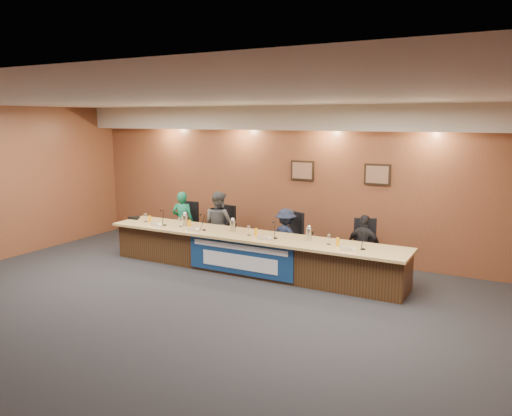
# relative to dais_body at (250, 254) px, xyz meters

# --- Properties ---
(floor) EXTENTS (10.00, 10.00, 0.00)m
(floor) POSITION_rel_dais_body_xyz_m (0.00, -2.40, -0.35)
(floor) COLOR black
(floor) RESTS_ON ground
(ceiling) EXTENTS (10.00, 8.00, 0.04)m
(ceiling) POSITION_rel_dais_body_xyz_m (0.00, -2.40, 2.85)
(ceiling) COLOR silver
(ceiling) RESTS_ON wall_back
(wall_back) EXTENTS (10.00, 0.04, 3.20)m
(wall_back) POSITION_rel_dais_body_xyz_m (0.00, 1.60, 1.25)
(wall_back) COLOR brown
(wall_back) RESTS_ON floor
(soffit) EXTENTS (10.00, 0.50, 0.50)m
(soffit) POSITION_rel_dais_body_xyz_m (0.00, 1.35, 2.60)
(soffit) COLOR beige
(soffit) RESTS_ON wall_back
(dais_body) EXTENTS (6.00, 0.80, 0.70)m
(dais_body) POSITION_rel_dais_body_xyz_m (0.00, 0.00, 0.00)
(dais_body) COLOR #3B2513
(dais_body) RESTS_ON floor
(dais_top) EXTENTS (6.10, 0.95, 0.05)m
(dais_top) POSITION_rel_dais_body_xyz_m (0.00, -0.05, 0.38)
(dais_top) COLOR tan
(dais_top) RESTS_ON dais_body
(banner) EXTENTS (2.20, 0.02, 0.65)m
(banner) POSITION_rel_dais_body_xyz_m (0.00, -0.41, 0.03)
(banner) COLOR navy
(banner) RESTS_ON dais_body
(banner_text_upper) EXTENTS (2.00, 0.01, 0.10)m
(banner_text_upper) POSITION_rel_dais_body_xyz_m (0.00, -0.43, 0.23)
(banner_text_upper) COLOR silver
(banner_text_upper) RESTS_ON banner
(banner_text_lower) EXTENTS (1.60, 0.01, 0.28)m
(banner_text_lower) POSITION_rel_dais_body_xyz_m (0.00, -0.43, -0.05)
(banner_text_lower) COLOR silver
(banner_text_lower) RESTS_ON banner
(wall_photo_left) EXTENTS (0.52, 0.04, 0.42)m
(wall_photo_left) POSITION_rel_dais_body_xyz_m (0.40, 1.57, 1.50)
(wall_photo_left) COLOR black
(wall_photo_left) RESTS_ON wall_back
(wall_photo_right) EXTENTS (0.52, 0.04, 0.42)m
(wall_photo_right) POSITION_rel_dais_body_xyz_m (2.00, 1.57, 1.50)
(wall_photo_right) COLOR black
(wall_photo_right) RESTS_ON wall_back
(panelist_a) EXTENTS (0.56, 0.44, 1.34)m
(panelist_a) POSITION_rel_dais_body_xyz_m (-2.10, 0.67, 0.32)
(panelist_a) COLOR #0F5C3F
(panelist_a) RESTS_ON floor
(panelist_b) EXTENTS (0.79, 0.68, 1.41)m
(panelist_b) POSITION_rel_dais_body_xyz_m (-1.14, 0.67, 0.36)
(panelist_b) COLOR #46474B
(panelist_b) RESTS_ON floor
(panelist_c) EXTENTS (0.83, 0.57, 1.17)m
(panelist_c) POSITION_rel_dais_body_xyz_m (0.45, 0.67, 0.24)
(panelist_c) COLOR #151C31
(panelist_c) RESTS_ON floor
(panelist_d) EXTENTS (0.73, 0.39, 1.19)m
(panelist_d) POSITION_rel_dais_body_xyz_m (2.04, 0.67, 0.25)
(panelist_d) COLOR black
(panelist_d) RESTS_ON floor
(office_chair_a) EXTENTS (0.52, 0.52, 0.08)m
(office_chair_a) POSITION_rel_dais_body_xyz_m (-2.10, 0.77, 0.13)
(office_chair_a) COLOR black
(office_chair_a) RESTS_ON floor
(office_chair_b) EXTENTS (0.55, 0.55, 0.08)m
(office_chair_b) POSITION_rel_dais_body_xyz_m (-1.14, 0.77, 0.13)
(office_chair_b) COLOR black
(office_chair_b) RESTS_ON floor
(office_chair_c) EXTENTS (0.64, 0.64, 0.08)m
(office_chair_c) POSITION_rel_dais_body_xyz_m (0.45, 0.77, 0.13)
(office_chair_c) COLOR black
(office_chair_c) RESTS_ON floor
(office_chair_d) EXTENTS (0.62, 0.62, 0.08)m
(office_chair_d) POSITION_rel_dais_body_xyz_m (2.04, 0.77, 0.13)
(office_chair_d) COLOR black
(office_chair_d) RESTS_ON floor
(nameplate_a) EXTENTS (0.24, 0.08, 0.10)m
(nameplate_a) POSITION_rel_dais_body_xyz_m (-2.06, -0.34, 0.45)
(nameplate_a) COLOR white
(nameplate_a) RESTS_ON dais_top
(microphone_a) EXTENTS (0.07, 0.07, 0.02)m
(microphone_a) POSITION_rel_dais_body_xyz_m (-1.93, -0.18, 0.41)
(microphone_a) COLOR black
(microphone_a) RESTS_ON dais_top
(juice_glass_a) EXTENTS (0.06, 0.06, 0.15)m
(juice_glass_a) POSITION_rel_dais_body_xyz_m (-2.39, -0.11, 0.47)
(juice_glass_a) COLOR #FFA80B
(juice_glass_a) RESTS_ON dais_top
(water_glass_a) EXTENTS (0.08, 0.08, 0.18)m
(water_glass_a) POSITION_rel_dais_body_xyz_m (-2.52, -0.08, 0.49)
(water_glass_a) COLOR silver
(water_glass_a) RESTS_ON dais_top
(nameplate_b) EXTENTS (0.24, 0.08, 0.10)m
(nameplate_b) POSITION_rel_dais_body_xyz_m (-1.14, -0.34, 0.45)
(nameplate_b) COLOR white
(nameplate_b) RESTS_ON dais_top
(microphone_b) EXTENTS (0.07, 0.07, 0.02)m
(microphone_b) POSITION_rel_dais_body_xyz_m (-0.96, -0.17, 0.41)
(microphone_b) COLOR black
(microphone_b) RESTS_ON dais_top
(juice_glass_b) EXTENTS (0.06, 0.06, 0.15)m
(juice_glass_b) POSITION_rel_dais_body_xyz_m (-1.38, -0.07, 0.47)
(juice_glass_b) COLOR #FFA80B
(juice_glass_b) RESTS_ON dais_top
(water_glass_b) EXTENTS (0.08, 0.08, 0.18)m
(water_glass_b) POSITION_rel_dais_body_xyz_m (-1.58, -0.11, 0.49)
(water_glass_b) COLOR silver
(water_glass_b) RESTS_ON dais_top
(nameplate_c) EXTENTS (0.24, 0.08, 0.10)m
(nameplate_c) POSITION_rel_dais_body_xyz_m (0.44, -0.31, 0.45)
(nameplate_c) COLOR white
(nameplate_c) RESTS_ON dais_top
(microphone_c) EXTENTS (0.07, 0.07, 0.02)m
(microphone_c) POSITION_rel_dais_body_xyz_m (0.60, -0.12, 0.41)
(microphone_c) COLOR black
(microphone_c) RESTS_ON dais_top
(juice_glass_c) EXTENTS (0.06, 0.06, 0.15)m
(juice_glass_c) POSITION_rel_dais_body_xyz_m (0.19, -0.12, 0.47)
(juice_glass_c) COLOR #FFA80B
(juice_glass_c) RESTS_ON dais_top
(water_glass_c) EXTENTS (0.08, 0.08, 0.18)m
(water_glass_c) POSITION_rel_dais_body_xyz_m (0.04, -0.12, 0.49)
(water_glass_c) COLOR silver
(water_glass_c) RESTS_ON dais_top
(nameplate_d) EXTENTS (0.24, 0.08, 0.10)m
(nameplate_d) POSITION_rel_dais_body_xyz_m (2.03, -0.33, 0.45)
(nameplate_d) COLOR white
(nameplate_d) RESTS_ON dais_top
(microphone_d) EXTENTS (0.07, 0.07, 0.02)m
(microphone_d) POSITION_rel_dais_body_xyz_m (2.25, -0.12, 0.41)
(microphone_d) COLOR black
(microphone_d) RESTS_ON dais_top
(juice_glass_d) EXTENTS (0.06, 0.06, 0.15)m
(juice_glass_d) POSITION_rel_dais_body_xyz_m (1.79, -0.10, 0.47)
(juice_glass_d) COLOR #FFA80B
(juice_glass_d) RESTS_ON dais_top
(water_glass_d) EXTENTS (0.08, 0.08, 0.18)m
(water_glass_d) POSITION_rel_dais_body_xyz_m (1.62, -0.07, 0.49)
(water_glass_d) COLOR silver
(water_glass_d) RESTS_ON dais_top
(carafe_left) EXTENTS (0.13, 0.13, 0.22)m
(carafe_left) POSITION_rel_dais_body_xyz_m (-1.55, 0.02, 0.51)
(carafe_left) COLOR silver
(carafe_left) RESTS_ON dais_top
(carafe_mid) EXTENTS (0.11, 0.11, 0.22)m
(carafe_mid) POSITION_rel_dais_body_xyz_m (-0.40, 0.02, 0.51)
(carafe_mid) COLOR silver
(carafe_mid) RESTS_ON dais_top
(carafe_right) EXTENTS (0.11, 0.11, 0.23)m
(carafe_right) POSITION_rel_dais_body_xyz_m (1.20, 0.05, 0.51)
(carafe_right) COLOR silver
(carafe_right) RESTS_ON dais_top
(speakerphone) EXTENTS (0.32, 0.32, 0.05)m
(speakerphone) POSITION_rel_dais_body_xyz_m (-2.94, 0.05, 0.43)
(speakerphone) COLOR black
(speakerphone) RESTS_ON dais_top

